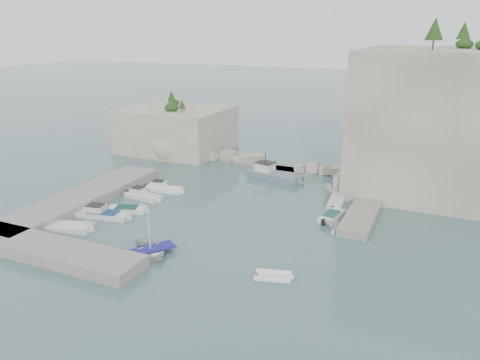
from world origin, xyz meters
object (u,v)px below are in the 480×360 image
at_px(rowboat, 151,254).
at_px(tender_east_b, 331,219).
at_px(work_boat, 275,179).
at_px(motorboat_d, 104,217).
at_px(tender_east_d, 341,197).
at_px(motorboat_a, 164,191).
at_px(inflatable_dinghy, 273,278).
at_px(motorboat_c, 127,212).
at_px(tender_east_c, 336,205).
at_px(motorboat_e, 70,230).
at_px(tender_east_a, 336,230).
at_px(motorboat_b, 143,199).

xyz_separation_m(rowboat, tender_east_b, (12.83, 14.81, 0.00)).
xyz_separation_m(tender_east_b, work_boat, (-10.32, 10.55, 0.00)).
distance_m(motorboat_d, tender_east_d, 27.51).
height_order(motorboat_a, motorboat_d, same).
height_order(inflatable_dinghy, work_boat, work_boat).
height_order(motorboat_c, tender_east_c, same).
xyz_separation_m(motorboat_a, inflatable_dinghy, (19.86, -14.43, 0.00)).
bearing_deg(tender_east_c, motorboat_e, 122.82).
distance_m(tender_east_a, tender_east_b, 2.98).
xyz_separation_m(rowboat, tender_east_c, (12.29, 19.14, 0.00)).
bearing_deg(tender_east_d, tender_east_c, -175.41).
xyz_separation_m(motorboat_d, motorboat_e, (-0.89, -4.10, 0.00)).
xyz_separation_m(rowboat, tender_east_a, (14.02, 12.08, 0.00)).
relative_size(inflatable_dinghy, work_boat, 0.38).
distance_m(motorboat_b, tender_east_c, 22.67).
relative_size(tender_east_a, tender_east_b, 0.65).
xyz_separation_m(motorboat_a, work_boat, (10.84, 10.42, 0.00)).
relative_size(motorboat_d, tender_east_a, 2.25).
distance_m(motorboat_a, rowboat, 17.11).
height_order(tender_east_c, work_boat, work_boat).
bearing_deg(motorboat_a, tender_east_b, -6.67).
xyz_separation_m(motorboat_a, motorboat_e, (-2.17, -13.85, 0.00)).
relative_size(motorboat_a, tender_east_c, 1.06).
bearing_deg(motorboat_d, motorboat_a, 72.94).
relative_size(tender_east_a, tender_east_d, 0.63).
bearing_deg(motorboat_a, motorboat_e, -105.22).
height_order(motorboat_d, tender_east_a, tender_east_a).
distance_m(rowboat, work_boat, 25.49).
distance_m(motorboat_b, tender_east_a, 23.14).
distance_m(rowboat, inflatable_dinghy, 11.54).
relative_size(tender_east_d, work_boat, 0.55).
height_order(tender_east_a, tender_east_b, tender_east_a).
height_order(rowboat, inflatable_dinghy, rowboat).
bearing_deg(tender_east_d, work_boat, 75.70).
distance_m(motorboat_a, work_boat, 15.04).
bearing_deg(tender_east_c, tender_east_d, -6.71).
bearing_deg(tender_east_b, motorboat_a, 98.68).
distance_m(motorboat_e, work_boat, 27.54).
xyz_separation_m(motorboat_a, tender_east_d, (20.67, 6.83, 0.00)).
bearing_deg(motorboat_c, tender_east_c, 8.30).
distance_m(motorboat_a, tender_east_b, 21.16).
distance_m(motorboat_d, motorboat_e, 4.20).
relative_size(motorboat_a, work_boat, 0.63).
relative_size(motorboat_c, motorboat_d, 0.70).
xyz_separation_m(motorboat_a, motorboat_b, (-0.79, -3.26, 0.00)).
height_order(motorboat_d, tender_east_c, motorboat_d).
relative_size(motorboat_d, tender_east_c, 1.31).
xyz_separation_m(motorboat_d, tender_east_c, (21.90, 13.95, 0.00)).
bearing_deg(motorboat_d, tender_east_c, 22.91).
xyz_separation_m(inflatable_dinghy, tender_east_d, (0.81, 21.26, 0.00)).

